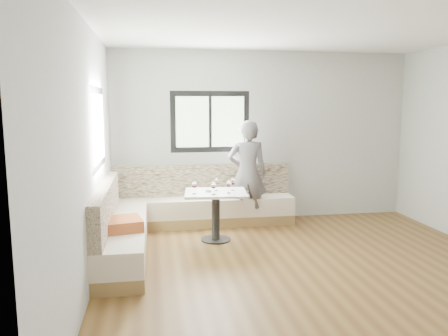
# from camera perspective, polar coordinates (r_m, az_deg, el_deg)

# --- Properties ---
(room) EXTENTS (5.01, 5.01, 2.81)m
(room) POSITION_cam_1_polar(r_m,az_deg,el_deg) (5.04, 11.14, 2.17)
(room) COLOR brown
(room) RESTS_ON ground
(banquette) EXTENTS (2.90, 2.80, 0.95)m
(banquette) POSITION_cam_1_polar(r_m,az_deg,el_deg) (6.45, -6.90, -6.14)
(banquette) COLOR olive
(banquette) RESTS_ON ground
(table) EXTENTS (0.93, 0.76, 0.71)m
(table) POSITION_cam_1_polar(r_m,az_deg,el_deg) (6.22, -1.09, -4.72)
(table) COLOR black
(table) RESTS_ON ground
(person) EXTENTS (0.68, 0.50, 1.69)m
(person) POSITION_cam_1_polar(r_m,az_deg,el_deg) (6.95, 3.07, -0.70)
(person) COLOR #5F595D
(person) RESTS_ON ground
(olive_ramekin) EXTENTS (0.09, 0.09, 0.04)m
(olive_ramekin) POSITION_cam_1_polar(r_m,az_deg,el_deg) (6.18, -2.03, -2.95)
(olive_ramekin) COLOR white
(olive_ramekin) RESTS_ON table
(wine_glass_a) EXTENTS (0.08, 0.08, 0.18)m
(wine_glass_a) POSITION_cam_1_polar(r_m,az_deg,el_deg) (6.03, -3.89, -2.25)
(wine_glass_a) COLOR white
(wine_glass_a) RESTS_ON table
(wine_glass_b) EXTENTS (0.08, 0.08, 0.18)m
(wine_glass_b) POSITION_cam_1_polar(r_m,az_deg,el_deg) (5.97, -1.39, -2.34)
(wine_glass_b) COLOR white
(wine_glass_b) RESTS_ON table
(wine_glass_c) EXTENTS (0.08, 0.08, 0.18)m
(wine_glass_c) POSITION_cam_1_polar(r_m,az_deg,el_deg) (6.07, 0.64, -2.16)
(wine_glass_c) COLOR white
(wine_glass_c) RESTS_ON table
(wine_glass_d) EXTENTS (0.08, 0.08, 0.18)m
(wine_glass_d) POSITION_cam_1_polar(r_m,az_deg,el_deg) (6.25, -1.00, -1.84)
(wine_glass_d) COLOR white
(wine_glass_d) RESTS_ON table
(wine_glass_e) EXTENTS (0.08, 0.08, 0.18)m
(wine_glass_e) POSITION_cam_1_polar(r_m,az_deg,el_deg) (6.26, 1.21, -1.82)
(wine_glass_e) COLOR white
(wine_glass_e) RESTS_ON table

